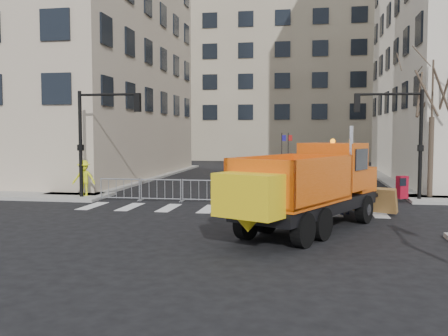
% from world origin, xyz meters
% --- Properties ---
extents(ground, '(120.00, 120.00, 0.00)m').
position_xyz_m(ground, '(0.00, 0.00, 0.00)').
color(ground, black).
rests_on(ground, ground).
extents(sidewalk_back, '(64.00, 5.00, 0.15)m').
position_xyz_m(sidewalk_back, '(0.00, 8.50, 0.07)').
color(sidewalk_back, gray).
rests_on(sidewalk_back, ground).
extents(building_left, '(24.00, 22.00, 26.00)m').
position_xyz_m(building_left, '(-20.00, 20.00, 13.00)').
color(building_left, '#B8A48D').
rests_on(building_left, ground).
extents(building_far, '(30.00, 18.00, 24.00)m').
position_xyz_m(building_far, '(0.00, 52.00, 12.00)').
color(building_far, gray).
rests_on(building_far, ground).
extents(traffic_light_left, '(0.18, 0.18, 5.40)m').
position_xyz_m(traffic_light_left, '(-8.00, 7.50, 2.70)').
color(traffic_light_left, black).
rests_on(traffic_light_left, ground).
extents(traffic_light_right, '(0.18, 0.18, 5.40)m').
position_xyz_m(traffic_light_right, '(8.50, 9.50, 2.70)').
color(traffic_light_right, black).
rests_on(traffic_light_right, ground).
extents(crowd_barriers, '(12.60, 0.60, 1.10)m').
position_xyz_m(crowd_barriers, '(-0.75, 7.60, 0.55)').
color(crowd_barriers, '#9EA0A5').
rests_on(crowd_barriers, ground).
extents(street_tree, '(3.00, 3.00, 7.50)m').
position_xyz_m(street_tree, '(9.20, 10.50, 3.75)').
color(street_tree, '#382B21').
rests_on(street_tree, ground).
extents(plow_truck, '(6.26, 9.31, 3.57)m').
position_xyz_m(plow_truck, '(3.19, 1.15, 1.58)').
color(plow_truck, black).
rests_on(plow_truck, ground).
extents(cop_a, '(0.75, 0.74, 1.75)m').
position_xyz_m(cop_a, '(4.69, 4.98, 0.87)').
color(cop_a, black).
rests_on(cop_a, ground).
extents(cop_b, '(1.10, 0.94, 1.99)m').
position_xyz_m(cop_b, '(5.11, 6.65, 0.99)').
color(cop_b, black).
rests_on(cop_b, ground).
extents(cop_c, '(0.78, 1.13, 1.78)m').
position_xyz_m(cop_c, '(4.11, 6.07, 0.89)').
color(cop_c, black).
rests_on(cop_c, ground).
extents(worker, '(1.23, 0.79, 1.81)m').
position_xyz_m(worker, '(-7.99, 7.77, 1.05)').
color(worker, yellow).
rests_on(worker, sidewalk_back).
extents(newspaper_box, '(0.57, 0.55, 1.10)m').
position_xyz_m(newspaper_box, '(7.68, 9.43, 0.70)').
color(newspaper_box, maroon).
rests_on(newspaper_box, sidewalk_back).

